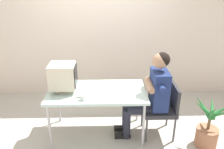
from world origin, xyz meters
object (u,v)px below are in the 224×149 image
at_px(desk, 97,94).
at_px(person_seated, 151,92).
at_px(office_chair, 163,107).
at_px(potted_plant, 208,128).
at_px(keyboard, 83,90).
at_px(crt_monitor, 63,76).
at_px(desk_mug, 84,97).

height_order(desk, person_seated, person_seated).
bearing_deg(desk, office_chair, -2.53).
bearing_deg(desk, potted_plant, -12.24).
relative_size(office_chair, person_seated, 0.62).
relative_size(desk, keyboard, 3.32).
xyz_separation_m(crt_monitor, potted_plant, (2.03, -0.35, -0.66)).
height_order(office_chair, desk_mug, office_chair).
distance_m(desk, desk_mug, 0.32).
distance_m(desk, person_seated, 0.79).
xyz_separation_m(office_chair, person_seated, (-0.19, 0.00, 0.25)).
distance_m(crt_monitor, keyboard, 0.35).
bearing_deg(potted_plant, person_seated, 159.13).
xyz_separation_m(keyboard, person_seated, (0.98, -0.03, -0.03)).
bearing_deg(keyboard, potted_plant, -10.66).
height_order(desk, desk_mug, desk_mug).
bearing_deg(potted_plant, desk_mug, 177.45).
xyz_separation_m(potted_plant, desk_mug, (-1.72, 0.08, 0.48)).
bearing_deg(desk_mug, desk, 58.01).
xyz_separation_m(crt_monitor, office_chair, (1.45, -0.05, -0.48)).
distance_m(desk, potted_plant, 1.64).
bearing_deg(crt_monitor, desk, -1.40).
bearing_deg(office_chair, desk, 177.47).
bearing_deg(person_seated, keyboard, 177.97).
height_order(keyboard, potted_plant, potted_plant).
bearing_deg(crt_monitor, keyboard, -4.10).
distance_m(office_chair, desk_mug, 1.20).
relative_size(keyboard, potted_plant, 0.55).
xyz_separation_m(desk, potted_plant, (1.56, -0.34, -0.39)).
height_order(office_chair, potted_plant, office_chair).
height_order(keyboard, desk_mug, desk_mug).
relative_size(desk, potted_plant, 1.84).
relative_size(person_seated, potted_plant, 1.71).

